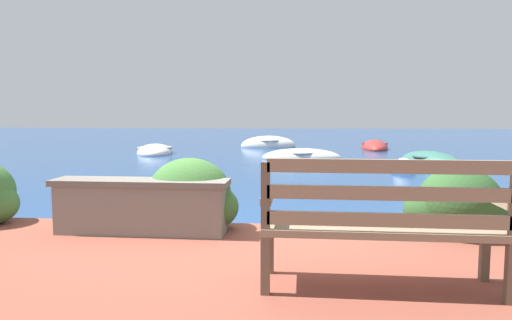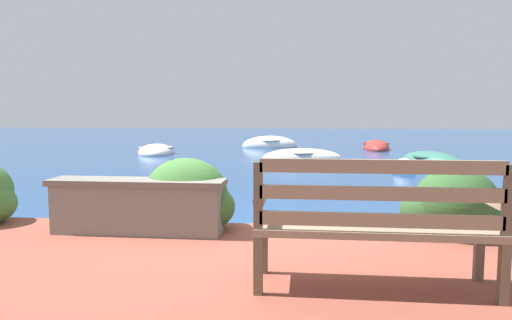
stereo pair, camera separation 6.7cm
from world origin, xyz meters
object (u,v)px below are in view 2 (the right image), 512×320
Objects in this scene: park_bench at (375,221)px; rowboat_mid at (302,158)px; rowboat_distant at (270,146)px; rowboat_nearest at (431,163)px; rowboat_far at (156,152)px; mooring_buoy at (404,168)px; rowboat_outer at (376,148)px.

park_bench is 0.65× the size of rowboat_mid.
park_bench reaches higher than rowboat_mid.
rowboat_nearest is at bearing 117.62° from rowboat_distant.
rowboat_far is at bearing 117.01° from park_bench.
mooring_buoy reaches higher than rowboat_mid.
rowboat_outer is 1.12× the size of rowboat_distant.
rowboat_outer is at bearing -126.08° from rowboat_mid.
rowboat_far is (-8.90, 2.83, -0.00)m from rowboat_nearest.
rowboat_distant is at bearing -77.39° from rowboat_mid.
rowboat_mid is 1.00× the size of rowboat_far.
rowboat_nearest reaches higher than rowboat_mid.
park_bench is at bearing 86.33° from rowboat_distant.
rowboat_nearest is at bearing 156.95° from rowboat_mid.
rowboat_far is 5.26m from rowboat_distant.
rowboat_distant reaches higher than rowboat_nearest.
rowboat_far is at bearing 114.99° from rowboat_outer.
rowboat_far is 4.39× the size of mooring_buoy.
rowboat_far reaches higher than rowboat_mid.
park_bench reaches higher than rowboat_distant.
rowboat_distant reaches higher than rowboat_mid.
rowboat_far is 8.82m from rowboat_outer.
rowboat_far is (-5.85, 12.86, -0.65)m from park_bench.
rowboat_mid is at bearing 151.59° from rowboat_outer.
rowboat_mid is at bearing 95.40° from park_bench.
rowboat_nearest is 3.85m from rowboat_mid.
rowboat_distant is (-1.99, 16.44, -0.63)m from park_bench.
rowboat_distant is at bearing 88.02° from rowboat_outer.
rowboat_distant is 8.97m from mooring_buoy.
park_bench reaches higher than rowboat_nearest.
rowboat_outer is (-0.64, 5.90, -0.00)m from rowboat_nearest.
rowboat_mid is 5.47m from rowboat_outer.
rowboat_distant is (3.85, 3.58, 0.02)m from rowboat_far.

